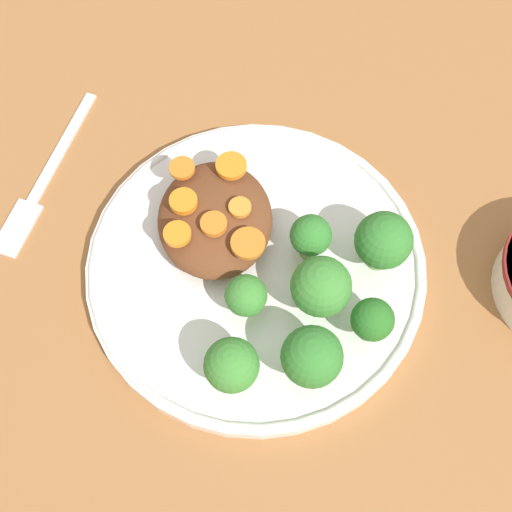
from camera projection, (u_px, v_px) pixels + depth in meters
ground_plane at (256, 271)px, 0.61m from camera, size 4.00×4.00×0.00m
plate at (256, 266)px, 0.60m from camera, size 0.28×0.28×0.02m
stew_mound at (215, 219)px, 0.59m from camera, size 0.11×0.10×0.04m
broccoli_floret_0 at (383, 237)px, 0.57m from camera, size 0.05×0.05×0.06m
broccoli_floret_1 at (321, 287)px, 0.54m from camera, size 0.05×0.05×0.06m
broccoli_floret_2 at (232, 366)px, 0.52m from camera, size 0.04×0.04×0.05m
broccoli_floret_3 at (311, 237)px, 0.57m from camera, size 0.03×0.03×0.05m
broccoli_floret_4 at (372, 320)px, 0.54m from camera, size 0.03×0.03×0.05m
broccoli_floret_5 at (246, 296)px, 0.55m from camera, size 0.03×0.03×0.04m
broccoli_floret_6 at (312, 357)px, 0.52m from camera, size 0.05×0.05×0.06m
carrot_slice_0 at (240, 207)px, 0.57m from camera, size 0.02×0.02×0.00m
carrot_slice_1 at (183, 201)px, 0.57m from camera, size 0.02×0.02×0.01m
carrot_slice_2 at (214, 224)px, 0.57m from camera, size 0.02×0.02×0.01m
carrot_slice_3 at (231, 166)px, 0.59m from camera, size 0.03×0.03×0.01m
carrot_slice_4 at (248, 248)px, 0.56m from camera, size 0.03×0.03×0.00m
carrot_slice_5 at (177, 234)px, 0.56m from camera, size 0.02×0.02×0.01m
carrot_slice_6 at (182, 168)px, 0.59m from camera, size 0.02×0.02×0.00m
fork at (40, 186)px, 0.64m from camera, size 0.18×0.08×0.01m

